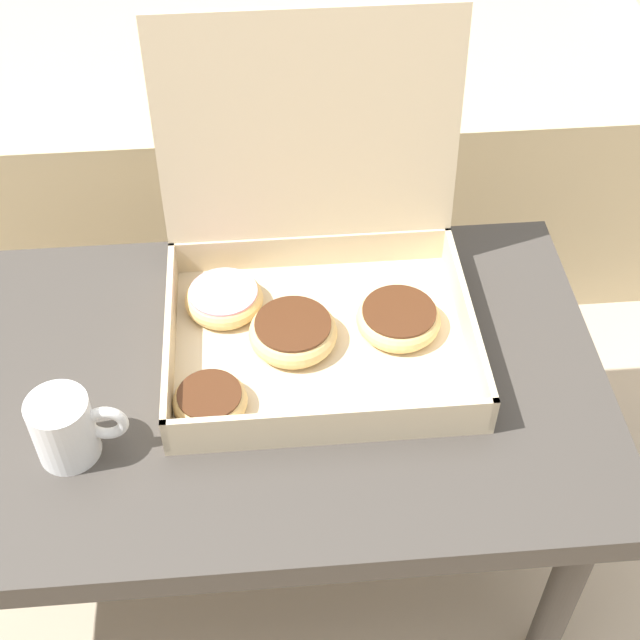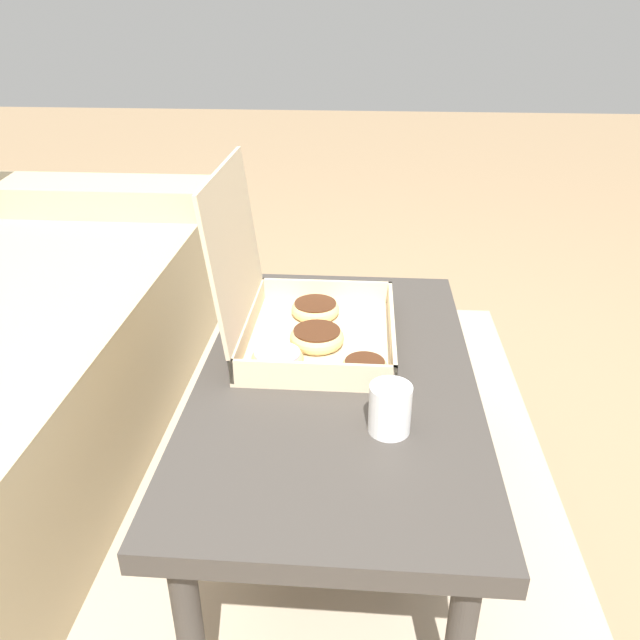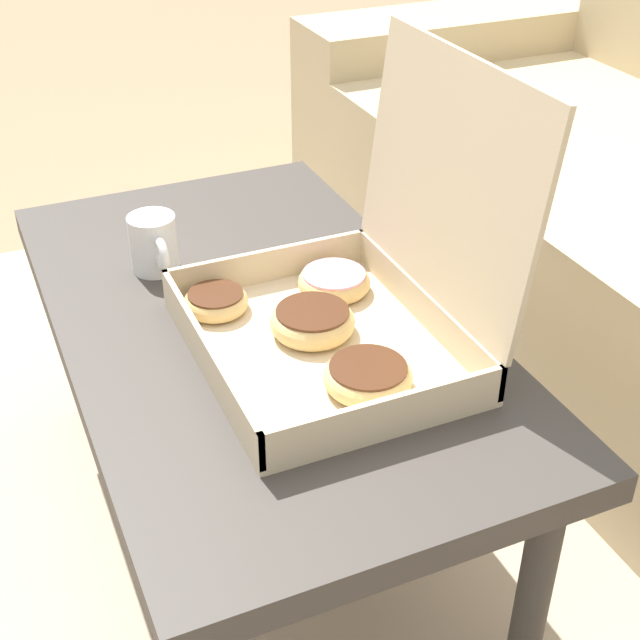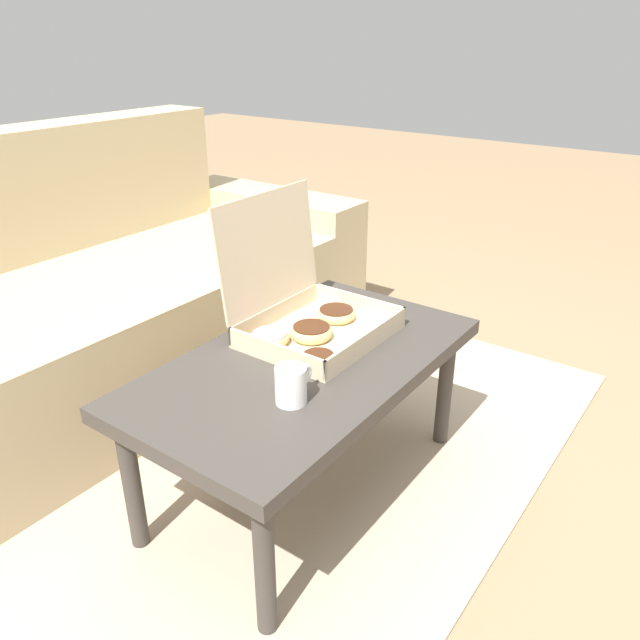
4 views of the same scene
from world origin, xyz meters
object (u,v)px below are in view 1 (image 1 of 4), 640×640
(couch, at_px, (226,66))
(pastry_box, at_px, (306,290))
(coffee_table, at_px, (229,401))
(coffee_mug, at_px, (66,428))

(couch, distance_m, pastry_box, 0.92)
(couch, height_order, pastry_box, couch)
(couch, relative_size, coffee_table, 2.25)
(pastry_box, xyz_separation_m, coffee_mug, (-0.29, -0.18, -0.02))
(couch, distance_m, coffee_table, 0.98)
(couch, bearing_deg, pastry_box, -83.12)
(coffee_table, height_order, pastry_box, pastry_box)
(coffee_table, bearing_deg, coffee_mug, -151.49)
(coffee_table, distance_m, pastry_box, 0.18)
(coffee_table, height_order, coffee_mug, coffee_mug)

